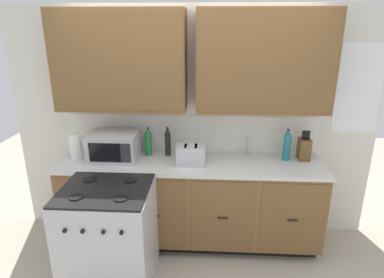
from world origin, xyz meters
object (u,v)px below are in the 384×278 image
object	(u,v)px
toaster	(191,155)
knife_block	(304,149)
stove_range	(109,236)
bottle_green	(148,142)
bottle_dark	(168,142)
paper_towel_roll	(76,146)
bottle_teal	(287,145)
microwave	(114,146)

from	to	relation	value
toaster	knife_block	world-z (taller)	knife_block
stove_range	bottle_green	size ratio (longest dim) A/B	3.18
knife_block	bottle_dark	xyz separation A→B (m)	(-1.39, 0.05, 0.03)
bottle_green	bottle_dark	bearing A→B (deg)	1.92
paper_towel_roll	bottle_dark	xyz separation A→B (m)	(0.92, 0.15, 0.02)
toaster	knife_block	distance (m)	1.15
knife_block	bottle_teal	distance (m)	0.18
bottle_green	bottle_teal	bearing A→B (deg)	-2.32
knife_block	bottle_green	size ratio (longest dim) A/B	1.04
microwave	bottle_teal	size ratio (longest dim) A/B	1.47
stove_range	toaster	distance (m)	1.06
knife_block	toaster	bearing A→B (deg)	-170.97
toaster	paper_towel_roll	bearing A→B (deg)	176.23
microwave	paper_towel_roll	world-z (taller)	microwave
microwave	toaster	xyz separation A→B (m)	(0.78, -0.08, -0.04)
toaster	microwave	bearing A→B (deg)	174.37
bottle_dark	toaster	bearing A→B (deg)	-41.65
toaster	bottle_teal	bearing A→B (deg)	9.62
knife_block	bottle_dark	world-z (taller)	knife_block
bottle_dark	bottle_teal	xyz separation A→B (m)	(1.21, -0.06, 0.01)
bottle_teal	bottle_green	bearing A→B (deg)	177.68
microwave	bottle_green	world-z (taller)	bottle_green
stove_range	microwave	size ratio (longest dim) A/B	1.98
stove_range	bottle_green	world-z (taller)	bottle_green
bottle_green	bottle_teal	distance (m)	1.42
microwave	knife_block	world-z (taller)	knife_block
stove_range	microwave	distance (m)	0.89
bottle_green	stove_range	bearing A→B (deg)	-106.27
paper_towel_roll	microwave	bearing A→B (deg)	-0.10
knife_block	paper_towel_roll	xyz separation A→B (m)	(-2.31, -0.10, 0.01)
knife_block	bottle_green	xyz separation A→B (m)	(-1.59, 0.04, 0.03)
bottle_dark	paper_towel_roll	bearing A→B (deg)	-170.85
bottle_teal	toaster	bearing A→B (deg)	-170.38
toaster	bottle_dark	size ratio (longest dim) A/B	0.92
knife_block	bottle_dark	bearing A→B (deg)	178.10
stove_range	knife_block	distance (m)	2.06
bottle_teal	stove_range	bearing A→B (deg)	-155.97
stove_range	knife_block	bearing A→B (deg)	22.41
knife_block	paper_towel_roll	size ratio (longest dim) A/B	1.19
knife_block	bottle_dark	size ratio (longest dim) A/B	1.02
bottle_dark	knife_block	bearing A→B (deg)	-1.90
toaster	bottle_green	bearing A→B (deg)	154.32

